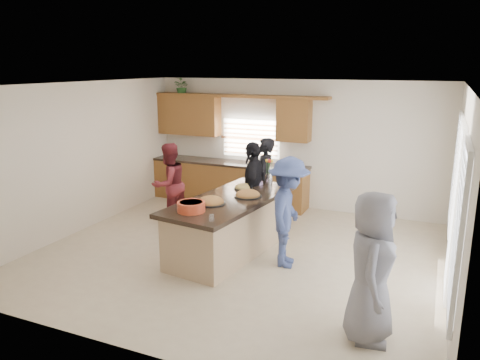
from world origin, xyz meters
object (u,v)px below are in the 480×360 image
at_px(woman_left_front, 253,188).
at_px(woman_right_back, 288,212).
at_px(island, 231,227).
at_px(woman_right_front, 372,268).
at_px(woman_left_back, 264,181).
at_px(woman_left_mid, 169,184).
at_px(salad_bowl, 191,206).

relative_size(woman_left_front, woman_right_back, 1.00).
height_order(island, woman_right_front, woman_right_front).
height_order(woman_left_back, woman_right_front, woman_right_front).
bearing_deg(woman_right_front, woman_right_back, 37.38).
relative_size(woman_left_back, woman_right_front, 0.97).
bearing_deg(woman_right_back, woman_left_mid, 61.63).
relative_size(woman_left_back, woman_left_front, 0.98).
bearing_deg(woman_left_mid, woman_right_back, 87.91).
bearing_deg(island, woman_left_front, 98.52).
xyz_separation_m(woman_left_back, woman_left_mid, (-1.68, -0.84, -0.04)).
bearing_deg(woman_left_mid, woman_left_back, 133.70).
height_order(woman_left_back, woman_left_front, woman_left_front).
distance_m(woman_left_mid, woman_right_front, 4.97).
relative_size(island, woman_left_back, 1.65).
distance_m(salad_bowl, woman_right_back, 1.51).
height_order(woman_left_back, woman_left_mid, woman_left_back).
relative_size(island, woman_left_front, 1.62).
height_order(island, woman_left_front, woman_left_front).
height_order(island, woman_left_back, woman_left_back).
xyz_separation_m(woman_left_back, woman_right_front, (2.58, -3.40, 0.03)).
bearing_deg(woman_left_front, salad_bowl, -20.22).
bearing_deg(woman_left_front, woman_left_back, 169.06).
bearing_deg(woman_right_front, salad_bowl, 67.81).
height_order(woman_left_front, woman_right_back, woman_right_back).
xyz_separation_m(island, woman_right_front, (2.53, -1.72, 0.43)).
bearing_deg(woman_right_back, woman_right_front, -146.07).
height_order(woman_right_back, woman_right_front, woman_right_front).
bearing_deg(island, salad_bowl, -97.76).
relative_size(woman_left_mid, woman_right_back, 0.93).
relative_size(island, woman_left_mid, 1.74).
distance_m(woman_left_back, woman_left_mid, 1.88).
relative_size(woman_left_back, woman_left_mid, 1.05).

